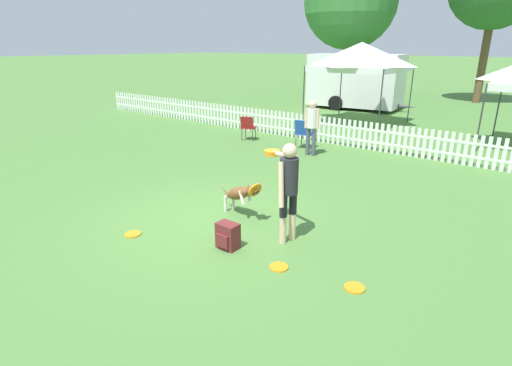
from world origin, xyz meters
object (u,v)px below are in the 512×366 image
frisbee_near_handler (279,267)px  spectator_standing (312,123)px  handler_person (287,181)px  equipment_trailer (356,80)px  backpack_on_grass (228,236)px  folding_chair_blue_left (305,131)px  leaping_dog (240,193)px  folding_chair_center (248,126)px  frisbee_near_dog (355,288)px  canopy_tent_main (361,57)px  tree_left_grove (351,1)px  frisbee_midfield (133,234)px

frisbee_near_handler → spectator_standing: (-2.79, 5.46, 0.91)m
handler_person → spectator_standing: (-2.37, 4.69, -0.07)m
handler_person → equipment_trailer: size_ratio=0.31×
backpack_on_grass → folding_chair_blue_left: (-2.38, 6.01, 0.32)m
leaping_dog → folding_chair_center: size_ratio=1.44×
frisbee_near_dog → backpack_on_grass: 2.01m
canopy_tent_main → spectator_standing: 5.60m
tree_left_grove → frisbee_midfield: bearing=-73.0°
frisbee_near_dog → frisbee_midfield: same height
canopy_tent_main → equipment_trailer: 4.33m
handler_person → equipment_trailer: (-5.32, 13.67, 0.35)m
folding_chair_blue_left → spectator_standing: size_ratio=0.57×
folding_chair_blue_left → handler_person: bearing=109.7°
folding_chair_blue_left → tree_left_grove: tree_left_grove is taller
frisbee_near_dog → canopy_tent_main: bearing=115.1°
leaping_dog → frisbee_near_handler: leaping_dog is taller
folding_chair_center → spectator_standing: spectator_standing is taller
frisbee_midfield → backpack_on_grass: (1.51, 0.64, 0.19)m
frisbee_near_handler → canopy_tent_main: size_ratio=0.09×
handler_person → folding_chair_center: (-4.94, 5.05, -0.52)m
handler_person → spectator_standing: size_ratio=1.03×
frisbee_midfield → spectator_standing: size_ratio=0.17×
handler_person → frisbee_near_dog: handler_person is taller
canopy_tent_main → tree_left_grove: tree_left_grove is taller
handler_person → spectator_standing: 5.25m
leaping_dog → equipment_trailer: equipment_trailer is taller
frisbee_near_handler → backpack_on_grass: backpack_on_grass is taller
folding_chair_center → canopy_tent_main: canopy_tent_main is taller
canopy_tent_main → frisbee_midfield: bearing=-82.9°
canopy_tent_main → spectator_standing: size_ratio=2.01×
equipment_trailer → canopy_tent_main: bearing=-70.2°
backpack_on_grass → canopy_tent_main: (-2.93, 10.72, 2.32)m
handler_person → tree_left_grove: tree_left_grove is taller
folding_chair_center → spectator_standing: (2.57, -0.36, 0.45)m
leaping_dog → canopy_tent_main: 10.17m
leaping_dog → folding_chair_center: bearing=-128.8°
frisbee_near_dog → backpack_on_grass: (-1.99, -0.20, 0.19)m
frisbee_midfield → canopy_tent_main: size_ratio=0.09×
frisbee_near_handler → backpack_on_grass: (-0.95, -0.01, 0.19)m
leaping_dog → backpack_on_grass: size_ratio=2.78×
handler_person → equipment_trailer: 14.67m
canopy_tent_main → spectator_standing: canopy_tent_main is taller
frisbee_midfield → backpack_on_grass: bearing=22.9°
folding_chair_blue_left → tree_left_grove: bearing=-77.8°
folding_chair_blue_left → canopy_tent_main: 5.15m
folding_chair_center → canopy_tent_main: 5.50m
equipment_trailer → frisbee_near_handler: bearing=-75.0°
folding_chair_center → equipment_trailer: 8.67m
frisbee_midfield → tree_left_grove: size_ratio=0.03×
tree_left_grove → frisbee_near_handler: bearing=-65.8°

